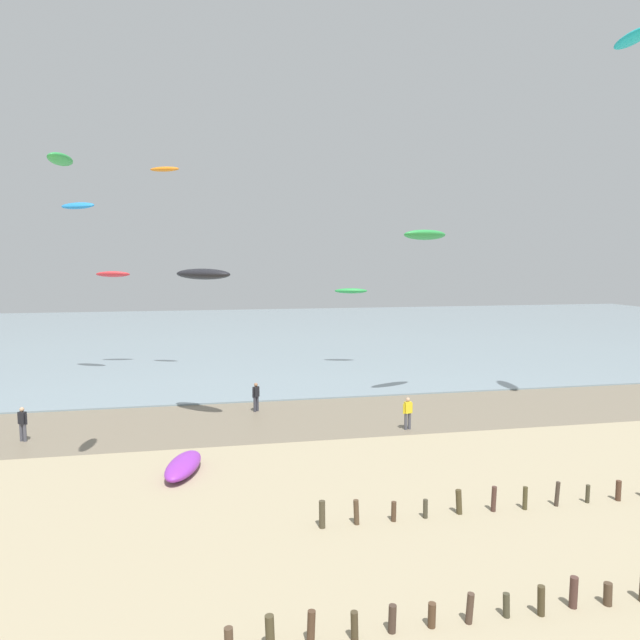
{
  "coord_description": "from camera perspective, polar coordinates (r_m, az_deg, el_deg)",
  "views": [
    {
      "loc": [
        -2.94,
        -5.81,
        8.76
      ],
      "look_at": [
        0.86,
        13.33,
        6.79
      ],
      "focal_mm": 32.29,
      "sensor_mm": 36.0,
      "label": 1
    }
  ],
  "objects": [
    {
      "name": "wet_sand_strip",
      "position": [
        32.56,
        -5.73,
        -9.85
      ],
      "size": [
        120.0,
        8.39,
        0.01
      ],
      "primitive_type": "cube",
      "color": "#7A6D59",
      "rests_on": "ground"
    },
    {
      "name": "sea",
      "position": [
        71.02,
        -8.79,
        -1.34
      ],
      "size": [
        160.0,
        70.0,
        0.1
      ],
      "primitive_type": "cube",
      "color": "#7F939E",
      "rests_on": "ground"
    },
    {
      "name": "person_by_waterline",
      "position": [
        34.23,
        -6.36,
        -7.51
      ],
      "size": [
        0.45,
        0.41,
        1.71
      ],
      "color": "#383842",
      "rests_on": "ground"
    },
    {
      "name": "kite_aloft_6",
      "position": [
        30.88,
        -11.54,
        4.48
      ],
      "size": [
        3.46,
        3.27,
        0.63
      ],
      "primitive_type": "ellipsoid",
      "rotation": [
        -0.05,
        0.0,
        5.55
      ],
      "color": "black"
    },
    {
      "name": "kite_aloft_9",
      "position": [
        23.52,
        -24.34,
        14.3
      ],
      "size": [
        0.9,
        2.08,
        0.48
      ],
      "primitive_type": "ellipsoid",
      "rotation": [
        0.27,
        0.0,
        4.62
      ],
      "color": "green"
    },
    {
      "name": "person_left_flank",
      "position": [
        30.82,
        8.69,
        -9.04
      ],
      "size": [
        0.56,
        0.29,
        1.71
      ],
      "color": "#4C4C56",
      "rests_on": "ground"
    },
    {
      "name": "kite_aloft_7",
      "position": [
        50.18,
        -19.83,
        4.29
      ],
      "size": [
        2.85,
        1.37,
        0.65
      ],
      "primitive_type": "ellipsoid",
      "rotation": [
        -0.27,
        0.0,
        6.13
      ],
      "color": "red"
    },
    {
      "name": "kite_aloft_8",
      "position": [
        47.72,
        3.08,
        2.9
      ],
      "size": [
        2.84,
        1.52,
        0.51
      ],
      "primitive_type": "ellipsoid",
      "rotation": [
        0.09,
        0.0,
        2.9
      ],
      "color": "green"
    },
    {
      "name": "kite_aloft_5",
      "position": [
        36.61,
        28.61,
        23.34
      ],
      "size": [
        1.34,
        3.13,
        0.52
      ],
      "primitive_type": "ellipsoid",
      "rotation": [
        -0.04,
        0.0,
        4.6
      ],
      "color": "#19B2B7"
    },
    {
      "name": "kite_aloft_2",
      "position": [
        36.06,
        10.37,
        8.3
      ],
      "size": [
        3.57,
        2.43,
        0.83
      ],
      "primitive_type": "ellipsoid",
      "rotation": [
        0.29,
        0.0,
        3.55
      ],
      "color": "green"
    },
    {
      "name": "groyne_mid",
      "position": [
        16.95,
        21.63,
        -24.36
      ],
      "size": [
        16.66,
        0.37,
        0.83
      ],
      "color": "#4D3A2A",
      "rests_on": "ground"
    },
    {
      "name": "person_mid_beach",
      "position": [
        32.03,
        -27.39,
        -9.06
      ],
      "size": [
        0.51,
        0.37,
        1.71
      ],
      "color": "#4C4C56",
      "rests_on": "ground"
    },
    {
      "name": "kite_aloft_4",
      "position": [
        45.02,
        -15.15,
        14.23
      ],
      "size": [
        2.37,
        1.55,
        0.41
      ],
      "primitive_type": "ellipsoid",
      "rotation": [
        -0.07,
        0.0,
        2.75
      ],
      "color": "orange"
    },
    {
      "name": "grounded_kite",
      "position": [
        25.27,
        -13.4,
        -13.86
      ],
      "size": [
        1.98,
        3.54,
        0.67
      ],
      "primitive_type": "ellipsoid",
      "rotation": [
        0.0,
        0.0,
        4.47
      ],
      "color": "purple",
      "rests_on": "ground"
    },
    {
      "name": "groyne_far",
      "position": [
        23.74,
        24.2,
        -15.37
      ],
      "size": [
        20.02,
        0.35,
        0.92
      ],
      "color": "#453D2B",
      "rests_on": "ground"
    },
    {
      "name": "kite_aloft_0",
      "position": [
        45.92,
        -22.88,
        10.39
      ],
      "size": [
        2.96,
        2.27,
        0.71
      ],
      "primitive_type": "ellipsoid",
      "rotation": [
        -0.32,
        0.0,
        2.63
      ],
      "color": "#2384D1"
    }
  ]
}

